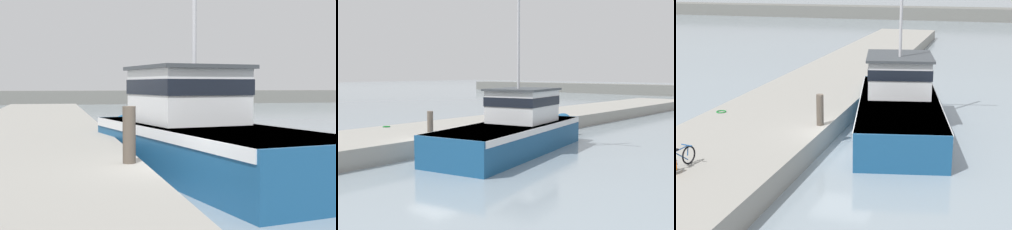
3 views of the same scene
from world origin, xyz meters
The scene contains 5 objects.
ground_plane centered at (0.00, 0.00, 0.00)m, with size 320.00×320.00×0.00m, color #84939E.
dock_pier centered at (-3.93, 0.00, 0.47)m, with size 6.17×80.00×0.93m, color gray.
fishing_boat_main centered at (1.50, 4.17, 1.26)m, with size 5.79×13.25×9.95m.
mooring_post centered at (-1.21, 0.48, 1.60)m, with size 0.31×0.31×1.34m, color #51473D.
hose_coil centered at (-6.31, 1.19, 0.96)m, with size 0.46×0.46×0.05m, color #197A2D.
Camera 3 is at (5.63, -19.40, 7.17)m, focal length 55.00 mm.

